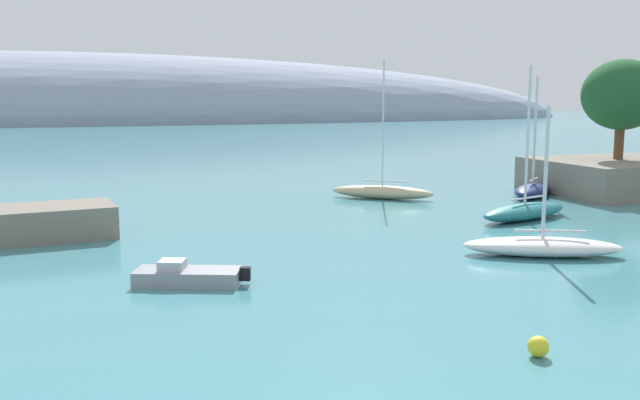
# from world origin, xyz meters

# --- Properties ---
(shore_outcrop) EXTENTS (13.32, 11.03, 2.71)m
(shore_outcrop) POSITION_xyz_m (30.40, 39.56, 1.35)
(shore_outcrop) COLOR gray
(shore_outcrop) RESTS_ON ground
(tree_clump_shore) EXTENTS (6.38, 6.38, 8.15)m
(tree_clump_shore) POSITION_xyz_m (30.27, 40.15, 7.96)
(tree_clump_shore) COLOR brown
(tree_clump_shore) RESTS_ON shore_outcrop
(distant_ridge) EXTENTS (363.49, 70.75, 42.21)m
(distant_ridge) POSITION_xyz_m (-21.96, 221.85, 0.00)
(distant_ridge) COLOR #8E99AD
(distant_ridge) RESTS_ON ground
(sailboat_teal_near_shore) EXTENTS (7.87, 4.36, 9.76)m
(sailboat_teal_near_shore) POSITION_xyz_m (15.15, 31.34, 0.59)
(sailboat_teal_near_shore) COLOR #1E6B70
(sailboat_teal_near_shore) RESTS_ON water
(sailboat_white_mid_mooring) EXTENTS (8.04, 5.32, 7.44)m
(sailboat_white_mid_mooring) POSITION_xyz_m (9.87, 22.33, 0.51)
(sailboat_white_mid_mooring) COLOR white
(sailboat_white_mid_mooring) RESTS_ON water
(sailboat_navy_outer_mooring) EXTENTS (5.91, 5.55, 9.34)m
(sailboat_navy_outer_mooring) POSITION_xyz_m (21.75, 39.71, 0.61)
(sailboat_navy_outer_mooring) COLOR navy
(sailboat_navy_outer_mooring) RESTS_ON water
(sailboat_sand_end_of_line) EXTENTS (7.37, 6.15, 10.61)m
(sailboat_sand_end_of_line) POSITION_xyz_m (10.20, 42.70, 0.58)
(sailboat_sand_end_of_line) COLOR #C6B284
(sailboat_sand_end_of_line) RESTS_ON water
(motorboat_grey_foreground) EXTENTS (4.90, 3.15, 1.03)m
(motorboat_grey_foreground) POSITION_xyz_m (-7.59, 22.74, 0.36)
(motorboat_grey_foreground) COLOR gray
(motorboat_grey_foreground) RESTS_ON water
(mooring_buoy_yellow) EXTENTS (0.66, 0.66, 0.66)m
(mooring_buoy_yellow) POSITION_xyz_m (1.35, 10.94, 0.33)
(mooring_buoy_yellow) COLOR yellow
(mooring_buoy_yellow) RESTS_ON water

